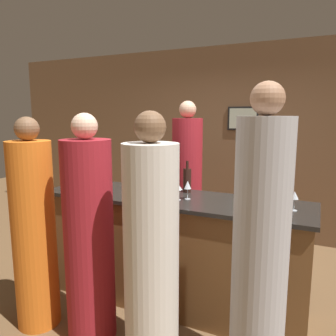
# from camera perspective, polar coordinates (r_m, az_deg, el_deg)

# --- Properties ---
(ground_plane) EXTENTS (14.00, 14.00, 0.00)m
(ground_plane) POSITION_cam_1_polar(r_m,az_deg,el_deg) (3.48, 0.51, -21.96)
(ground_plane) COLOR brown
(back_wall) EXTENTS (8.00, 0.08, 2.80)m
(back_wall) POSITION_cam_1_polar(r_m,az_deg,el_deg) (5.02, 10.74, 4.50)
(back_wall) COLOR brown
(back_wall) RESTS_ON ground_plane
(bar_counter) EXTENTS (2.54, 0.71, 1.05)m
(bar_counter) POSITION_cam_1_polar(r_m,az_deg,el_deg) (3.24, 0.53, -13.97)
(bar_counter) COLOR brown
(bar_counter) RESTS_ON ground_plane
(bartender) EXTENTS (0.36, 0.36, 1.96)m
(bartender) POSITION_cam_1_polar(r_m,az_deg,el_deg) (3.98, 3.31, -3.66)
(bartender) COLOR maroon
(bartender) RESTS_ON ground_plane
(guest_0) EXTENTS (0.39, 0.39, 1.82)m
(guest_0) POSITION_cam_1_polar(r_m,az_deg,el_deg) (2.73, -13.58, -11.77)
(guest_0) COLOR maroon
(guest_0) RESTS_ON ground_plane
(guest_1) EXTENTS (0.35, 0.35, 2.00)m
(guest_1) POSITION_cam_1_polar(r_m,az_deg,el_deg) (2.22, 15.75, -14.11)
(guest_1) COLOR #B2B2B7
(guest_1) RESTS_ON ground_plane
(guest_2) EXTENTS (0.36, 0.36, 1.79)m
(guest_2) POSITION_cam_1_polar(r_m,az_deg,el_deg) (3.02, -22.31, -10.27)
(guest_2) COLOR orange
(guest_2) RESTS_ON ground_plane
(guest_3) EXTENTS (0.39, 0.39, 1.83)m
(guest_3) POSITION_cam_1_polar(r_m,az_deg,el_deg) (2.37, -2.94, -14.66)
(guest_3) COLOR silver
(guest_3) RESTS_ON ground_plane
(wine_bottle_0) EXTENTS (0.08, 0.08, 0.31)m
(wine_bottle_0) POSITION_cam_1_polar(r_m,az_deg,el_deg) (3.22, 3.36, -2.08)
(wine_bottle_0) COLOR black
(wine_bottle_0) RESTS_ON bar_counter
(wine_bottle_1) EXTENTS (0.08, 0.08, 0.30)m
(wine_bottle_1) POSITION_cam_1_polar(r_m,az_deg,el_deg) (3.83, -13.67, -0.67)
(wine_bottle_1) COLOR black
(wine_bottle_1) RESTS_ON bar_counter
(wine_glass_0) EXTENTS (0.06, 0.06, 0.16)m
(wine_glass_0) POSITION_cam_1_polar(r_m,az_deg,el_deg) (2.78, 21.18, -4.59)
(wine_glass_0) COLOR silver
(wine_glass_0) RESTS_ON bar_counter
(wine_glass_1) EXTENTS (0.08, 0.08, 0.16)m
(wine_glass_1) POSITION_cam_1_polar(r_m,az_deg,el_deg) (3.42, -12.91, -1.55)
(wine_glass_1) COLOR silver
(wine_glass_1) RESTS_ON bar_counter
(wine_glass_2) EXTENTS (0.08, 0.08, 0.17)m
(wine_glass_2) POSITION_cam_1_polar(r_m,az_deg,el_deg) (3.34, -14.47, -1.78)
(wine_glass_2) COLOR silver
(wine_glass_2) RESTS_ON bar_counter
(wine_glass_3) EXTENTS (0.07, 0.07, 0.17)m
(wine_glass_3) POSITION_cam_1_polar(r_m,az_deg,el_deg) (2.66, 14.22, -4.54)
(wine_glass_3) COLOR silver
(wine_glass_3) RESTS_ON bar_counter
(wine_glass_4) EXTENTS (0.06, 0.06, 0.17)m
(wine_glass_4) POSITION_cam_1_polar(r_m,az_deg,el_deg) (2.95, 3.44, -3.06)
(wine_glass_4) COLOR silver
(wine_glass_4) RESTS_ON bar_counter
(wine_glass_5) EXTENTS (0.07, 0.07, 0.18)m
(wine_glass_5) POSITION_cam_1_polar(r_m,az_deg,el_deg) (3.26, -10.67, -1.87)
(wine_glass_5) COLOR silver
(wine_glass_5) RESTS_ON bar_counter
(wine_glass_6) EXTENTS (0.07, 0.07, 0.17)m
(wine_glass_6) POSITION_cam_1_polar(r_m,az_deg,el_deg) (2.76, 14.18, -4.23)
(wine_glass_6) COLOR silver
(wine_glass_6) RESTS_ON bar_counter
(wine_glass_7) EXTENTS (0.08, 0.08, 0.15)m
(wine_glass_7) POSITION_cam_1_polar(r_m,az_deg,el_deg) (2.92, 1.73, -3.35)
(wine_glass_7) COLOR silver
(wine_glass_7) RESTS_ON bar_counter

